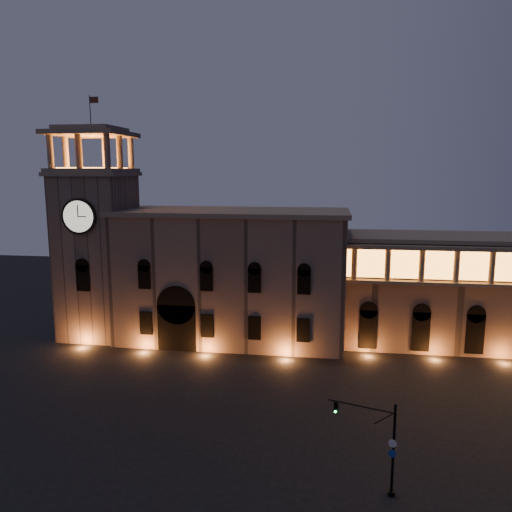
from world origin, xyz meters
name	(u,v)px	position (x,y,z in m)	size (l,w,h in m)	color
ground	(209,415)	(0.00, 0.00, 0.00)	(160.00, 160.00, 0.00)	black
government_building	(231,275)	(-2.08, 21.93, 8.77)	(30.80, 12.80, 17.60)	#79614F
clock_tower	(97,246)	(-20.50, 20.98, 12.50)	(9.80, 9.80, 32.40)	#79614F
colonnade_wing	(492,291)	(32.00, 23.92, 7.33)	(40.60, 11.50, 14.50)	#755C4B
traffic_light	(381,445)	(14.78, -9.38, 3.63)	(4.82, 1.80, 6.90)	black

